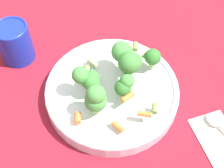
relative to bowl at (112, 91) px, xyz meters
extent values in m
plane|color=maroon|center=(0.00, 0.00, -0.02)|extent=(3.00, 3.00, 0.00)
cylinder|color=silver|center=(0.00, 0.00, 0.00)|extent=(0.30, 0.30, 0.03)
torus|color=silver|center=(0.00, 0.00, 0.01)|extent=(0.30, 0.30, 0.01)
cylinder|color=#8CB766|center=(0.09, -0.05, 0.03)|extent=(0.01, 0.01, 0.02)
sphere|color=#33722D|center=(0.09, -0.05, 0.05)|extent=(0.04, 0.04, 0.04)
cylinder|color=#8CB766|center=(-0.07, 0.00, 0.05)|extent=(0.01, 0.01, 0.02)
sphere|color=#479342|center=(-0.07, 0.00, 0.08)|extent=(0.04, 0.04, 0.04)
cylinder|color=#8CB766|center=(0.06, -0.02, 0.03)|extent=(0.01, 0.01, 0.01)
sphere|color=#3D8438|center=(0.06, -0.02, 0.05)|extent=(0.03, 0.03, 0.03)
cylinder|color=#8CB766|center=(0.03, -0.03, 0.05)|extent=(0.02, 0.02, 0.02)
sphere|color=#3D8438|center=(0.03, -0.03, 0.08)|extent=(0.05, 0.05, 0.05)
cylinder|color=#8CB766|center=(-0.01, -0.03, 0.03)|extent=(0.01, 0.01, 0.01)
sphere|color=#33722D|center=(-0.01, -0.03, 0.05)|extent=(0.04, 0.04, 0.04)
cylinder|color=#8CB766|center=(-0.03, 0.03, 0.03)|extent=(0.01, 0.01, 0.01)
sphere|color=#3D8438|center=(-0.03, 0.03, 0.05)|extent=(0.04, 0.04, 0.04)
cylinder|color=#8CB766|center=(-0.02, 0.04, 0.03)|extent=(0.01, 0.01, 0.01)
sphere|color=#3D8438|center=(-0.02, 0.04, 0.05)|extent=(0.03, 0.03, 0.03)
cylinder|color=#8CB766|center=(0.00, -0.04, 0.04)|extent=(0.01, 0.01, 0.02)
sphere|color=#479342|center=(0.00, -0.04, 0.06)|extent=(0.03, 0.03, 0.03)
cylinder|color=#8CB766|center=(-0.07, 0.00, 0.03)|extent=(0.02, 0.02, 0.02)
sphere|color=#479342|center=(-0.07, 0.00, 0.06)|extent=(0.05, 0.05, 0.05)
cylinder|color=#8CB766|center=(-0.04, 0.05, 0.05)|extent=(0.01, 0.01, 0.02)
sphere|color=#479342|center=(-0.04, 0.05, 0.07)|extent=(0.04, 0.04, 0.04)
cylinder|color=#8CB766|center=(0.06, 0.01, 0.04)|extent=(0.02, 0.02, 0.02)
sphere|color=#479342|center=(0.06, 0.01, 0.07)|extent=(0.05, 0.05, 0.05)
cylinder|color=#729E4C|center=(-0.02, -0.11, 0.03)|extent=(0.02, 0.02, 0.01)
cylinder|color=#729E4C|center=(0.12, 0.00, 0.03)|extent=(0.02, 0.02, 0.01)
cylinder|color=#729E4C|center=(0.09, -0.04, 0.05)|extent=(0.02, 0.03, 0.01)
cylinder|color=orange|center=(-0.04, -0.09, 0.04)|extent=(0.02, 0.03, 0.01)
cylinder|color=#729E4C|center=(0.03, 0.07, 0.03)|extent=(0.02, 0.02, 0.01)
cylinder|color=orange|center=(-0.02, -0.05, 0.04)|extent=(0.03, 0.02, 0.01)
cylinder|color=orange|center=(-0.11, 0.02, 0.03)|extent=(0.03, 0.02, 0.01)
cylinder|color=#729E4C|center=(0.05, -0.01, 0.03)|extent=(0.03, 0.03, 0.01)
cylinder|color=orange|center=(-0.08, -0.06, 0.02)|extent=(0.02, 0.03, 0.01)
cylinder|color=beige|center=(0.10, 0.01, 0.03)|extent=(0.03, 0.01, 0.01)
cylinder|color=#729E4C|center=(-0.01, 0.06, 0.05)|extent=(0.02, 0.02, 0.01)
cylinder|color=beige|center=(0.03, 0.06, 0.04)|extent=(0.02, 0.02, 0.01)
cylinder|color=#192DAD|center=(0.00, 0.26, 0.03)|extent=(0.08, 0.08, 0.10)
torus|color=#192DAD|center=(0.00, 0.26, 0.08)|extent=(0.08, 0.08, 0.01)
cube|color=white|center=(0.01, -0.25, -0.02)|extent=(0.14, 0.14, 0.01)
ellipsoid|color=silver|center=(0.04, -0.22, -0.01)|extent=(0.04, 0.04, 0.01)
camera|label=1|loc=(-0.35, -0.18, 0.57)|focal=50.00mm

